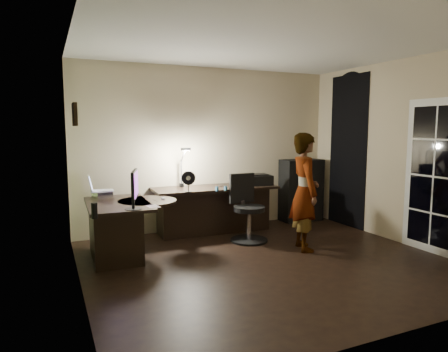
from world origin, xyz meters
name	(u,v)px	position (x,y,z in m)	size (l,w,h in m)	color
floor	(268,262)	(0.00, 0.00, -0.01)	(4.50, 4.00, 0.01)	black
ceiling	(271,44)	(0.00, 0.00, 2.71)	(4.50, 4.00, 0.01)	silver
wall_back	(209,149)	(0.00, 2.00, 1.35)	(4.50, 0.01, 2.70)	#C5B38F
wall_front	(401,173)	(0.00, -2.00, 1.35)	(4.50, 0.01, 2.70)	#C5B38F
wall_left	(76,163)	(-2.25, 0.00, 1.35)	(0.01, 4.00, 2.70)	#C5B38F
wall_right	(403,152)	(2.25, 0.00, 1.35)	(0.01, 4.00, 2.70)	#C5B38F
green_wall_overlay	(78,163)	(-2.24, 0.00, 1.35)	(0.00, 4.00, 2.70)	#50652F
arched_doorway	(348,151)	(2.24, 1.15, 1.30)	(0.01, 0.90, 2.60)	black
french_door	(434,177)	(2.24, -0.55, 1.05)	(0.02, 0.92, 2.10)	white
framed_picture	(75,115)	(-2.22, 0.45, 1.85)	(0.04, 0.30, 0.25)	black
desk_left	(119,230)	(-1.70, 0.99, 0.37)	(0.78, 1.27, 0.73)	black
desk_right	(215,210)	(-0.05, 1.63, 0.38)	(2.01, 0.70, 0.75)	black
cabinet	(301,190)	(1.73, 1.78, 0.56)	(0.75, 0.38, 1.13)	black
laptop_stand	(102,195)	(-1.83, 1.48, 0.77)	(0.23, 0.19, 0.10)	silver
laptop	(102,183)	(-1.83, 1.48, 0.93)	(0.33, 0.31, 0.23)	silver
monitor	(133,196)	(-1.60, 0.48, 0.90)	(0.10, 0.52, 0.35)	black
mouse	(163,198)	(-1.09, 1.01, 0.74)	(0.05, 0.08, 0.03)	silver
phone	(136,197)	(-1.39, 1.33, 0.73)	(0.06, 0.12, 0.01)	black
pen	(155,201)	(-1.22, 0.93, 0.73)	(0.01, 0.15, 0.01)	black
speaker	(94,211)	(-2.08, 0.18, 0.81)	(0.07, 0.07, 0.18)	black
notepad	(153,207)	(-1.34, 0.55, 0.73)	(0.14, 0.20, 0.01)	silver
desk_fan	(188,182)	(-0.62, 1.28, 0.91)	(0.21, 0.11, 0.32)	black
headphones	(221,188)	(-0.12, 1.21, 0.80)	(0.18, 0.08, 0.09)	#215477
printer	(259,179)	(0.71, 1.54, 0.85)	(0.41, 0.32, 0.18)	black
desk_lamp	(181,166)	(-0.55, 1.83, 1.10)	(0.17, 0.31, 0.69)	black
office_chair	(249,208)	(0.22, 0.94, 0.50)	(0.56, 0.56, 1.01)	black
person	(305,192)	(0.74, 0.28, 0.82)	(0.59, 0.39, 1.64)	#D8A88C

